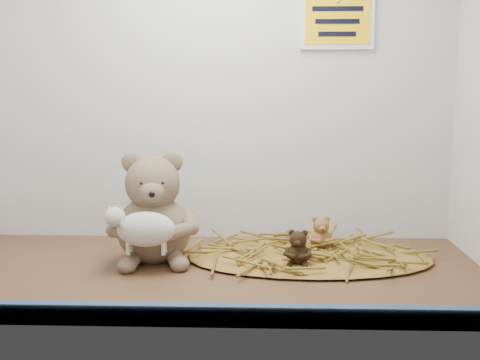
{
  "coord_description": "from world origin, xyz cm",
  "views": [
    {
      "loc": [
        11.37,
        -123.73,
        39.65
      ],
      "look_at": [
        6.97,
        2.39,
        19.58
      ],
      "focal_mm": 45.0,
      "sensor_mm": 36.0,
      "label": 1
    }
  ],
  "objects_px": {
    "toy_lamb": "(146,229)",
    "mini_teddy_tan": "(321,232)",
    "main_teddy": "(153,207)",
    "mini_teddy_brown": "(298,246)"
  },
  "relations": [
    {
      "from": "mini_teddy_tan",
      "to": "toy_lamb",
      "type": "bearing_deg",
      "value": -160.26
    },
    {
      "from": "mini_teddy_tan",
      "to": "main_teddy",
      "type": "bearing_deg",
      "value": -172.17
    },
    {
      "from": "main_teddy",
      "to": "toy_lamb",
      "type": "bearing_deg",
      "value": -98.72
    },
    {
      "from": "main_teddy",
      "to": "mini_teddy_tan",
      "type": "distance_m",
      "value": 0.4
    },
    {
      "from": "main_teddy",
      "to": "mini_teddy_tan",
      "type": "bearing_deg",
      "value": 3.53
    },
    {
      "from": "toy_lamb",
      "to": "mini_teddy_tan",
      "type": "bearing_deg",
      "value": 24.17
    },
    {
      "from": "toy_lamb",
      "to": "mini_teddy_tan",
      "type": "distance_m",
      "value": 0.43
    },
    {
      "from": "toy_lamb",
      "to": "mini_teddy_brown",
      "type": "relative_size",
      "value": 2.12
    },
    {
      "from": "main_teddy",
      "to": "toy_lamb",
      "type": "height_order",
      "value": "main_teddy"
    },
    {
      "from": "mini_teddy_brown",
      "to": "toy_lamb",
      "type": "bearing_deg",
      "value": -165.27
    }
  ]
}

